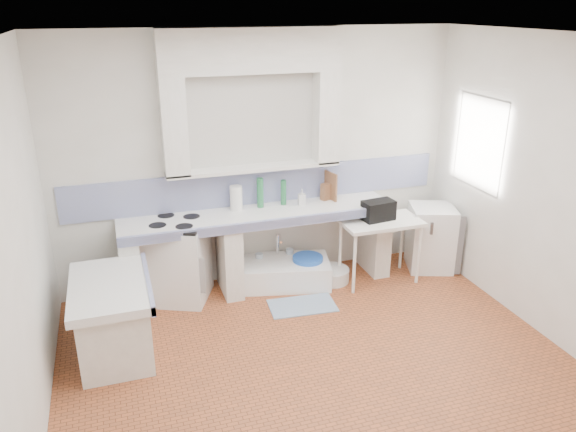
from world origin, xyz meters
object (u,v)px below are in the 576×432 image
object	(u,v)px
stove	(178,262)
fridge	(431,238)
sink	(283,273)
side_table	(379,251)

from	to	relation	value
stove	fridge	bearing A→B (deg)	20.28
sink	fridge	world-z (taller)	fridge
stove	sink	bearing A→B (deg)	21.55
sink	side_table	world-z (taller)	side_table
fridge	sink	bearing A→B (deg)	-165.52
side_table	fridge	bearing A→B (deg)	8.85
side_table	fridge	size ratio (longest dim) A/B	1.15
stove	sink	distance (m)	1.21
stove	sink	size ratio (longest dim) A/B	0.82
fridge	side_table	bearing A→B (deg)	-152.41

